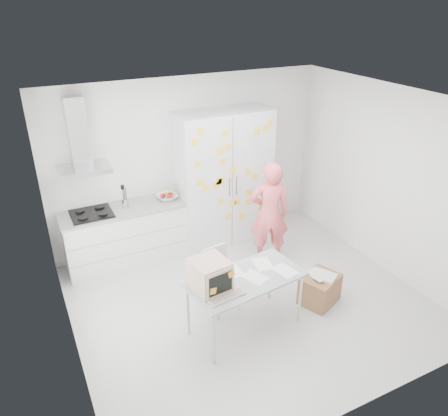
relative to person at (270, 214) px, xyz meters
name	(u,v)px	position (x,y,z in m)	size (l,w,h in m)	color
floor	(248,301)	(-0.77, -0.75, -0.83)	(4.50, 4.00, 0.02)	silver
walls	(225,191)	(-0.77, -0.03, 0.53)	(4.52, 4.01, 2.70)	white
ceiling	(254,103)	(-0.77, -0.75, 1.88)	(4.50, 4.00, 0.02)	white
counter_run	(126,234)	(-1.97, 0.95, -0.34)	(1.84, 0.63, 1.28)	white
range_hood	(79,142)	(-2.42, 1.09, 1.14)	(0.70, 0.48, 1.01)	silver
tall_cabinet	(223,179)	(-0.32, 0.92, 0.28)	(1.50, 0.68, 2.20)	silver
person	(270,214)	(0.00, 0.00, 0.00)	(0.60, 0.39, 1.63)	#FB6169
desk	(224,278)	(-1.36, -1.20, 0.03)	(1.47, 0.87, 1.11)	#A3ABAD
chair	(219,275)	(-1.17, -0.68, -0.32)	(0.45, 0.45, 0.88)	silver
cardboard_box	(320,289)	(0.09, -1.19, -0.61)	(0.62, 0.56, 0.44)	#8F623E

